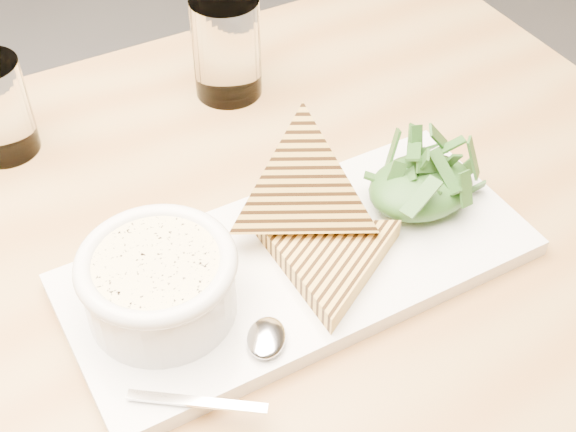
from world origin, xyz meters
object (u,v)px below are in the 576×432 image
platter (299,264)px  soup_bowl (160,289)px  glass_far (227,47)px  table_top (149,317)px

platter → soup_bowl: soup_bowl is taller
platter → glass_far: (0.06, 0.27, 0.05)m
table_top → soup_bowl: 0.07m
table_top → glass_far: glass_far is taller
platter → soup_bowl: size_ratio=3.37×
soup_bowl → platter: bearing=-2.1°
platter → glass_far: size_ratio=3.59×
soup_bowl → table_top: bearing=104.6°
table_top → soup_bowl: soup_bowl is taller
soup_bowl → glass_far: (0.19, 0.27, 0.02)m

